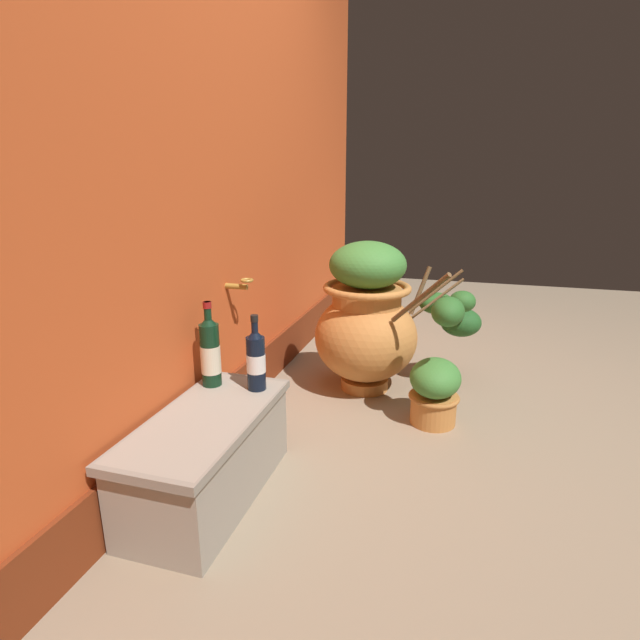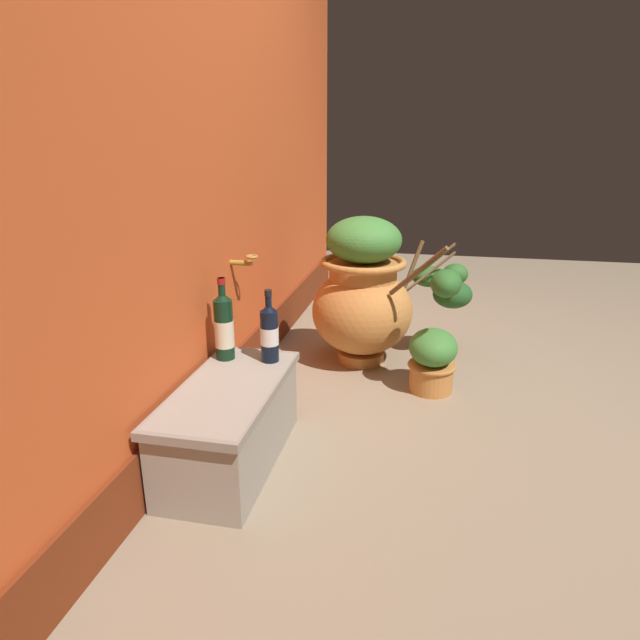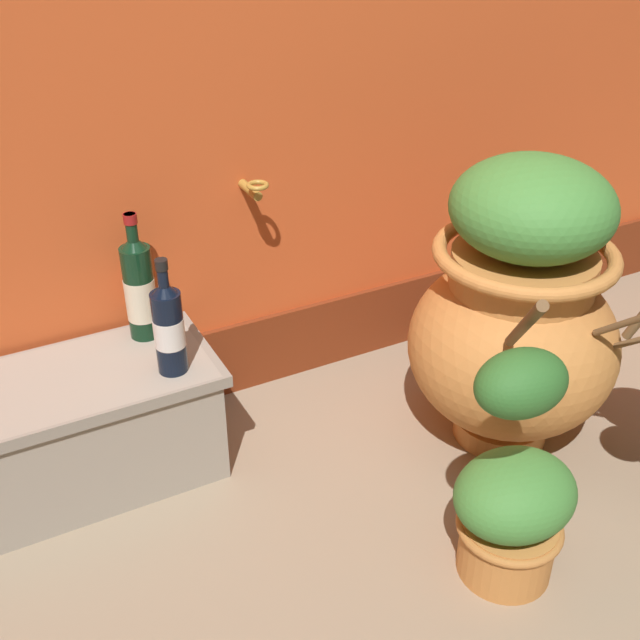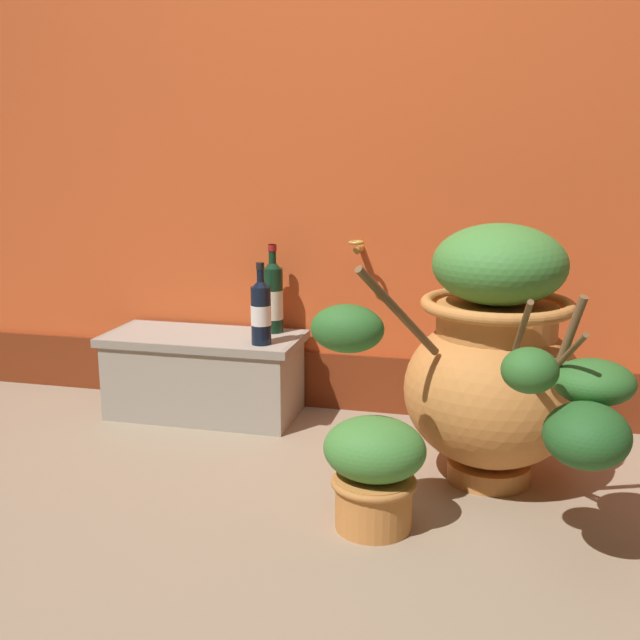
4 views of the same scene
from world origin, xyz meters
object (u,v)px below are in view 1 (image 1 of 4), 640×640
Objects in this scene: wine_bottle_left at (210,351)px; terracotta_urn at (373,320)px; wine_bottle_middle at (256,358)px; potted_shrub at (435,389)px.

terracotta_urn is at bearing -29.85° from wine_bottle_left.
terracotta_urn reaches higher than wine_bottle_middle.
wine_bottle_left is 1.14× the size of wine_bottle_middle.
terracotta_urn is at bearing -19.75° from wine_bottle_middle.
potted_shrub is (0.53, -0.82, -0.28)m from wine_bottle_left.
wine_bottle_middle is (0.01, -0.18, -0.01)m from wine_bottle_left.
wine_bottle_left is 1.01m from potted_shrub.
wine_bottle_middle reaches higher than potted_shrub.
potted_shrub is at bearing -57.09° from wine_bottle_left.
terracotta_urn is at bearing 49.09° from potted_shrub.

